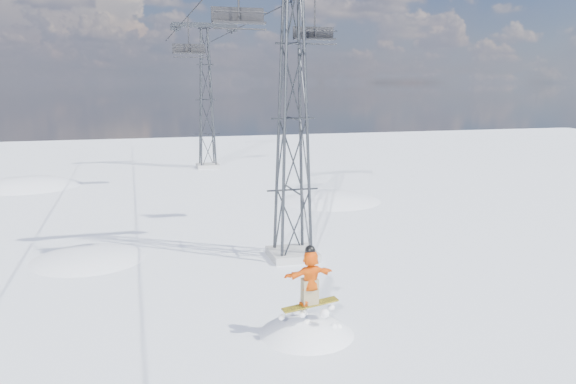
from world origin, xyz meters
The scene contains 8 objects.
ground centered at (0.00, 0.00, 0.00)m, with size 120.00×120.00×0.00m, color white.
snow_terrain centered at (-4.77, 21.24, -9.59)m, with size 39.00×37.00×22.00m.
lift_tower_near centered at (0.80, 8.00, 5.47)m, with size 5.20×1.80×11.43m.
lift_tower_far centered at (0.80, 33.00, 5.47)m, with size 5.20×1.80×11.43m.
haul_cables centered at (0.80, 19.50, 10.85)m, with size 4.46×51.00×0.06m.
lift_chair_near centered at (-1.40, 7.07, 9.04)m, with size 1.83×0.53×2.27m.
lift_chair_mid centered at (3.00, 12.18, 8.96)m, with size 1.91×0.55×2.36m.
lift_chair_far centered at (-1.40, 23.65, 8.85)m, with size 2.02×0.58×2.50m.
Camera 1 is at (-5.14, -12.53, 6.82)m, focal length 35.00 mm.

